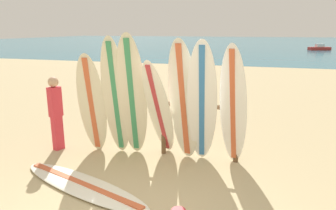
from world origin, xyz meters
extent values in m
cube|color=teal|center=(0.00, 58.00, 0.00)|extent=(120.00, 80.00, 0.01)
cylinder|color=brown|center=(-1.68, 2.56, 0.58)|extent=(0.09, 0.09, 1.16)
cylinder|color=brown|center=(-0.28, 2.56, 0.58)|extent=(0.09, 0.09, 1.16)
cylinder|color=brown|center=(1.12, 2.56, 0.58)|extent=(0.09, 0.09, 1.16)
cylinder|color=brown|center=(-0.28, 2.56, 1.01)|extent=(2.90, 0.08, 0.08)
ellipsoid|color=beige|center=(-1.57, 2.14, 1.00)|extent=(0.61, 0.60, 1.99)
cube|color=#CC5933|center=(-1.57, 2.14, 1.00)|extent=(0.18, 0.51, 1.84)
ellipsoid|color=beige|center=(-1.08, 2.17, 1.15)|extent=(0.57, 0.68, 2.30)
cube|color=#388C59|center=(-1.08, 2.17, 1.15)|extent=(0.17, 0.59, 2.12)
ellipsoid|color=beige|center=(-0.77, 2.19, 1.18)|extent=(0.65, 0.75, 2.36)
cube|color=#388C59|center=(-0.77, 2.19, 1.18)|extent=(0.20, 0.64, 2.17)
ellipsoid|color=white|center=(-0.28, 2.29, 0.96)|extent=(0.58, 0.99, 1.92)
cube|color=#B73338|center=(-0.28, 2.29, 0.96)|extent=(0.20, 0.88, 1.77)
ellipsoid|color=silver|center=(0.18, 2.29, 1.13)|extent=(0.67, 0.66, 2.27)
cube|color=#CC5933|center=(0.18, 2.29, 1.13)|extent=(0.20, 0.54, 2.09)
ellipsoid|color=white|center=(0.53, 2.17, 1.13)|extent=(0.61, 0.91, 2.27)
cube|color=#3372B2|center=(0.53, 2.17, 1.13)|extent=(0.18, 0.81, 2.09)
ellipsoid|color=white|center=(1.05, 2.29, 1.10)|extent=(0.57, 0.71, 2.20)
cube|color=#CC5933|center=(1.05, 2.29, 1.10)|extent=(0.18, 0.61, 2.03)
ellipsoid|color=white|center=(-1.08, 0.90, 0.04)|extent=(2.70, 1.37, 0.07)
cube|color=#CC5933|center=(-1.08, 0.90, 0.04)|extent=(2.35, 0.86, 0.08)
cube|color=#D8333F|center=(-2.40, 2.15, 0.35)|extent=(0.18, 0.23, 0.70)
cube|color=#D8333F|center=(-2.40, 2.15, 1.00)|extent=(0.22, 0.27, 0.59)
sphere|color=tan|center=(-2.40, 2.15, 1.39)|extent=(0.20, 0.20, 0.20)
cube|color=#B22D28|center=(7.86, 36.82, 0.18)|extent=(2.58, 1.63, 0.35)
cube|color=silver|center=(7.86, 36.82, 0.54)|extent=(1.03, 0.84, 0.36)
camera|label=1|loc=(1.44, -2.89, 2.39)|focal=33.03mm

